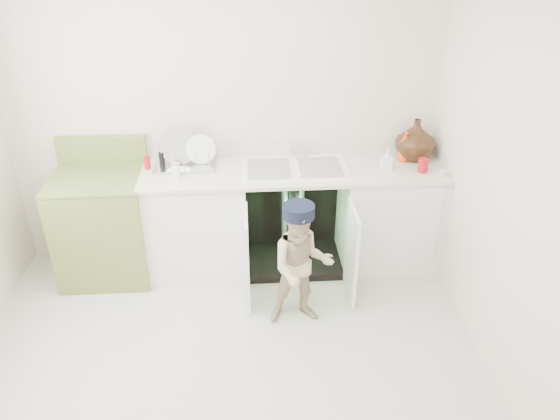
{
  "coord_description": "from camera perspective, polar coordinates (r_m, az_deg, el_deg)",
  "views": [
    {
      "loc": [
        0.17,
        -2.74,
        2.75
      ],
      "look_at": [
        0.4,
        0.7,
        0.81
      ],
      "focal_mm": 35.0,
      "sensor_mm": 36.0,
      "label": 1
    }
  ],
  "objects": [
    {
      "name": "avocado_stove",
      "position": [
        4.69,
        -17.82,
        -1.4
      ],
      "size": [
        0.72,
        0.65,
        1.12
      ],
      "color": "olive",
      "rests_on": "ground"
    },
    {
      "name": "ground",
      "position": [
        3.88,
        -5.4,
        -15.87
      ],
      "size": [
        3.5,
        3.5,
        0.0
      ],
      "primitive_type": "plane",
      "color": "#BAB5A3",
      "rests_on": "ground"
    },
    {
      "name": "repair_worker",
      "position": [
        3.92,
        2.25,
        -5.77
      ],
      "size": [
        0.48,
        0.6,
        0.97
      ],
      "rotation": [
        0.0,
        0.0,
        0.04
      ],
      "color": "#C7B28F",
      "rests_on": "ground"
    },
    {
      "name": "counter_run",
      "position": [
        4.57,
        1.87,
        -0.42
      ],
      "size": [
        2.44,
        1.02,
        1.24
      ],
      "color": "white",
      "rests_on": "ground"
    },
    {
      "name": "room_shell",
      "position": [
        3.12,
        -6.46,
        0.52
      ],
      "size": [
        6.0,
        5.5,
        1.26
      ],
      "color": "silver",
      "rests_on": "ground"
    }
  ]
}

